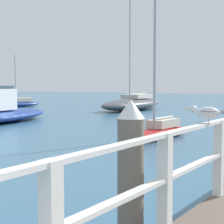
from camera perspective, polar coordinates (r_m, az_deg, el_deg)
name	(u,v)px	position (r m, az deg, el deg)	size (l,w,h in m)	color
dock_piling_near	(131,184)	(4.11, 2.78, -10.66)	(0.29, 0.29, 1.81)	#6B6056
seagull_foreground	(207,112)	(4.95, 13.97, 0.00)	(0.45, 0.25, 0.21)	white
boat_0	(132,103)	(29.50, 3.06, 1.27)	(3.28, 8.35, 9.52)	#4C4C51
boat_3	(158,130)	(14.26, 6.82, -2.65)	(1.37, 4.16, 5.36)	red
boat_4	(19,103)	(34.45, -13.73, 1.25)	(2.08, 4.47, 4.51)	navy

